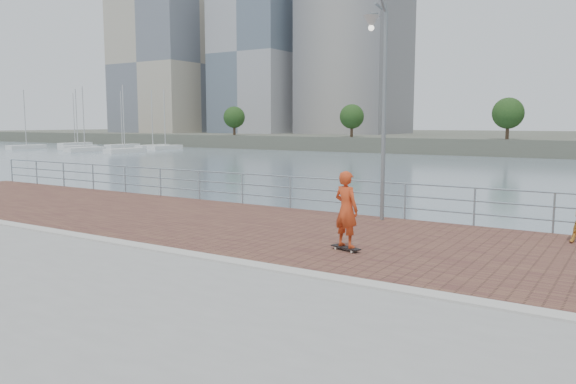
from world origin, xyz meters
The scene contains 8 objects.
water centered at (0.00, 0.00, -2.00)m, with size 400.00×400.00×0.00m, color slate.
brick_lane centered at (0.00, 3.60, 0.01)m, with size 40.00×6.80×0.02m, color brown.
curb centered at (0.00, 0.00, 0.03)m, with size 40.00×0.40×0.06m, color #B7B5AD.
guardrail centered at (0.00, 7.00, 0.69)m, with size 39.06×0.06×1.13m.
street_lamp centered at (0.49, 6.05, 4.37)m, with size 0.45×1.31×6.15m.
skateboard centered at (1.42, 2.23, 0.09)m, with size 0.79×0.39×0.09m.
skateboarder centered at (1.42, 2.23, 0.98)m, with size 0.64×0.42×1.74m, color #C43E1A.
marina centered at (-78.25, 60.75, -1.50)m, with size 31.48×21.22×11.00m.
Camera 1 is at (7.05, -9.08, 2.93)m, focal length 35.00 mm.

